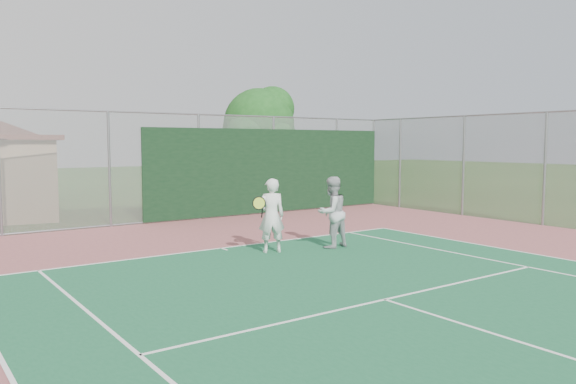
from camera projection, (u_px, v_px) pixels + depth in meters
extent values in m
cylinder|color=gray|center=(109.00, 170.00, 16.95)|extent=(0.08, 0.08, 3.50)
cylinder|color=gray|center=(199.00, 167.00, 18.69)|extent=(0.08, 0.08, 3.50)
cylinder|color=gray|center=(274.00, 165.00, 20.43)|extent=(0.08, 0.08, 3.50)
cylinder|color=gray|center=(336.00, 163.00, 22.16)|extent=(0.08, 0.08, 3.50)
cylinder|color=gray|center=(373.00, 162.00, 23.32)|extent=(0.08, 0.08, 3.50)
cylinder|color=gray|center=(140.00, 112.00, 17.38)|extent=(20.00, 0.05, 0.05)
cylinder|color=gray|center=(143.00, 223.00, 17.68)|extent=(20.00, 0.05, 0.05)
cube|color=#999EA0|center=(141.00, 169.00, 17.53)|extent=(20.00, 0.02, 3.50)
cube|color=black|center=(274.00, 171.00, 20.40)|extent=(10.00, 0.04, 3.00)
cylinder|color=gray|center=(400.00, 163.00, 22.11)|extent=(0.08, 0.08, 3.50)
cylinder|color=gray|center=(463.00, 166.00, 19.67)|extent=(0.08, 0.08, 3.50)
cylinder|color=gray|center=(545.00, 169.00, 17.24)|extent=(0.08, 0.08, 3.50)
cube|color=#999EA0|center=(463.00, 166.00, 19.67)|extent=(0.02, 9.00, 3.50)
cylinder|color=#341E13|center=(259.00, 172.00, 23.80)|extent=(0.34, 0.34, 2.61)
sphere|color=#174B17|center=(259.00, 124.00, 23.62)|extent=(2.98, 2.98, 2.98)
sphere|color=#174B17|center=(272.00, 133.00, 24.37)|extent=(2.05, 2.05, 2.05)
sphere|color=#174B17|center=(249.00, 135.00, 22.93)|extent=(1.87, 1.87, 1.87)
sphere|color=#174B17|center=(274.00, 137.00, 23.10)|extent=(1.68, 1.68, 1.68)
sphere|color=#174B17|center=(244.00, 129.00, 24.08)|extent=(1.87, 1.87, 1.87)
sphere|color=#174B17|center=(273.00, 108.00, 23.74)|extent=(1.87, 1.87, 1.87)
imported|color=silver|center=(271.00, 216.00, 12.96)|extent=(0.73, 0.60, 1.72)
imported|color=#B1B4B6|center=(332.00, 213.00, 13.55)|extent=(0.89, 0.72, 1.73)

